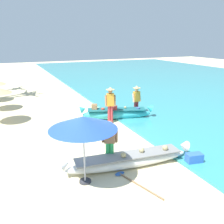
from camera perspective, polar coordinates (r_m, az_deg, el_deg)
ground_plane at (r=9.40m, az=-4.42°, el=-9.80°), size 80.00×80.00×0.00m
sea at (r=23.88m, az=23.00°, el=5.44°), size 24.00×56.00×0.10m
boat_white_foreground at (r=8.44m, az=3.99°, el=-11.12°), size 4.66×1.07×0.72m
boat_cyan_midground at (r=13.20m, az=1.00°, el=-0.32°), size 3.89×1.83×0.84m
person_vendor_hatted at (r=12.38m, az=-0.39°, el=2.25°), size 0.59×0.44×1.89m
person_tourist_customer at (r=8.25m, az=-0.56°, el=-6.68°), size 0.58×0.40×1.62m
person_vendor_assistant at (r=13.87m, az=5.73°, el=3.24°), size 0.57×0.44×1.69m
patio_umbrella_large at (r=6.95m, az=-6.78°, el=-2.59°), size 1.98×1.98×2.11m
cooler_box at (r=9.05m, az=18.62°, el=-10.37°), size 0.61×0.41×0.41m
paddle at (r=7.75m, az=4.90°, el=-15.83°), size 0.74×1.85×0.05m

